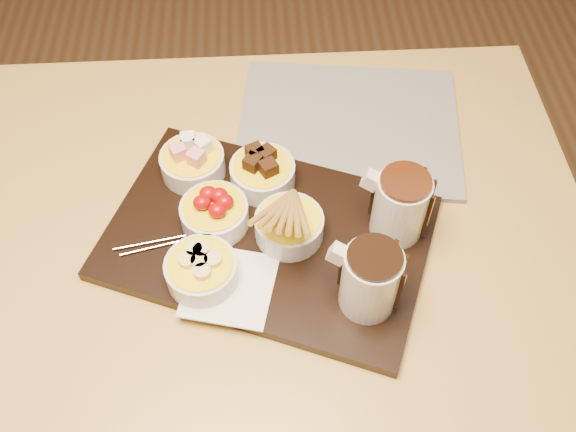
{
  "coord_description": "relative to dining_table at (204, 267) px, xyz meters",
  "views": [
    {
      "loc": [
        0.11,
        -0.55,
        1.54
      ],
      "look_at": [
        0.14,
        -0.02,
        0.81
      ],
      "focal_mm": 40.0,
      "sensor_mm": 36.0,
      "label": 1
    }
  ],
  "objects": [
    {
      "name": "ground",
      "position": [
        0.0,
        0.0,
        -0.65
      ],
      "size": [
        5.0,
        5.0,
        0.0
      ],
      "primitive_type": "plane",
      "color": "brown",
      "rests_on": "ground"
    },
    {
      "name": "dining_table",
      "position": [
        0.0,
        0.0,
        0.0
      ],
      "size": [
        1.2,
        0.8,
        0.75
      ],
      "color": "gold",
      "rests_on": "ground"
    },
    {
      "name": "serving_board",
      "position": [
        0.11,
        -0.02,
        0.11
      ],
      "size": [
        0.54,
        0.45,
        0.02
      ],
      "primitive_type": "cube",
      "rotation": [
        0.0,
        0.0,
        -0.38
      ],
      "color": "black",
      "rests_on": "dining_table"
    },
    {
      "name": "napkin",
      "position": [
        0.05,
        -0.11,
        0.12
      ],
      "size": [
        0.15,
        0.15,
        0.0
      ],
      "primitive_type": "cube",
      "rotation": [
        0.0,
        0.0,
        -0.24
      ],
      "color": "white",
      "rests_on": "serving_board"
    },
    {
      "name": "bowl_marshmallows",
      "position": [
        -0.0,
        0.11,
        0.14
      ],
      "size": [
        0.1,
        0.1,
        0.04
      ],
      "primitive_type": "cylinder",
      "color": "silver",
      "rests_on": "serving_board"
    },
    {
      "name": "bowl_cake",
      "position": [
        0.1,
        0.08,
        0.14
      ],
      "size": [
        0.1,
        0.1,
        0.04
      ],
      "primitive_type": "cylinder",
      "color": "silver",
      "rests_on": "serving_board"
    },
    {
      "name": "bowl_strawberries",
      "position": [
        0.03,
        0.01,
        0.14
      ],
      "size": [
        0.1,
        0.1,
        0.04
      ],
      "primitive_type": "cylinder",
      "color": "silver",
      "rests_on": "serving_board"
    },
    {
      "name": "bowl_biscotti",
      "position": [
        0.14,
        -0.02,
        0.14
      ],
      "size": [
        0.1,
        0.1,
        0.04
      ],
      "primitive_type": "cylinder",
      "color": "silver",
      "rests_on": "serving_board"
    },
    {
      "name": "bowl_bananas",
      "position": [
        0.01,
        -0.09,
        0.14
      ],
      "size": [
        0.1,
        0.1,
        0.04
      ],
      "primitive_type": "cylinder",
      "color": "silver",
      "rests_on": "serving_board"
    },
    {
      "name": "pitcher_dark_chocolate",
      "position": [
        0.24,
        -0.14,
        0.17
      ],
      "size": [
        0.1,
        0.1,
        0.11
      ],
      "primitive_type": "cylinder",
      "rotation": [
        0.0,
        0.0,
        -0.38
      ],
      "color": "silver",
      "rests_on": "serving_board"
    },
    {
      "name": "pitcher_milk_chocolate",
      "position": [
        0.3,
        -0.02,
        0.17
      ],
      "size": [
        0.1,
        0.1,
        0.11
      ],
      "primitive_type": "cylinder",
      "rotation": [
        0.0,
        0.0,
        -0.38
      ],
      "color": "silver",
      "rests_on": "serving_board"
    },
    {
      "name": "fondue_skewers",
      "position": [
        0.01,
        -0.01,
        0.12
      ],
      "size": [
        0.07,
        0.26,
        0.01
      ],
      "primitive_type": null,
      "rotation": [
        0.0,
        0.0,
        -1.4
      ],
      "color": "silver",
      "rests_on": "serving_board"
    },
    {
      "name": "newspaper",
      "position": [
        0.25,
        0.2,
        0.1
      ],
      "size": [
        0.41,
        0.34,
        0.01
      ],
      "primitive_type": "cube",
      "rotation": [
        0.0,
        0.0,
        -0.13
      ],
      "color": "beige",
      "rests_on": "dining_table"
    }
  ]
}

